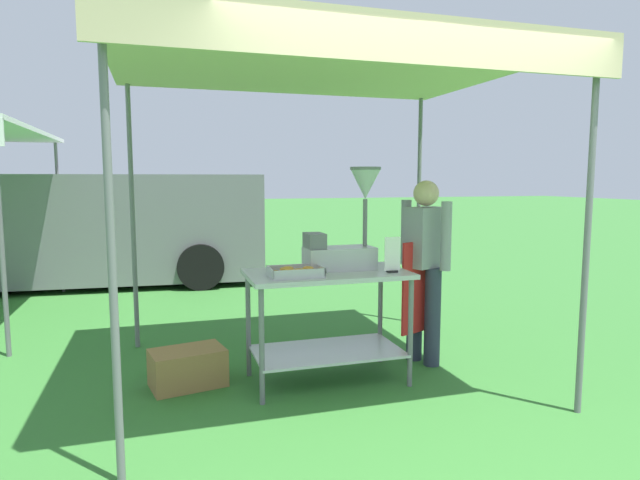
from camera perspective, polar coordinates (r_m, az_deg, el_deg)
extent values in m
plane|color=#33702D|center=(9.18, -7.06, -3.68)|extent=(70.00, 70.00, 0.00)
cylinder|color=slate|center=(2.91, -21.46, -1.30)|extent=(0.04, 0.04, 2.49)
cylinder|color=slate|center=(4.00, 26.75, 0.47)|extent=(0.04, 0.04, 2.49)
cylinder|color=slate|center=(5.33, -19.44, 2.13)|extent=(0.04, 0.04, 2.49)
cylinder|color=slate|center=(6.00, 10.52, 2.84)|extent=(0.04, 0.04, 2.49)
cube|color=#CCB78E|center=(4.38, 0.20, 18.34)|extent=(3.20, 2.64, 0.05)
cube|color=#CCB78E|center=(3.15, 7.68, 20.45)|extent=(3.20, 0.02, 0.24)
cube|color=#B7B7BC|center=(4.21, 0.79, -3.66)|extent=(1.27, 0.69, 0.04)
cube|color=#B7B7BC|center=(4.36, 0.78, -11.83)|extent=(1.17, 0.64, 0.02)
cylinder|color=slate|center=(3.90, -6.27, -11.30)|extent=(0.04, 0.04, 0.86)
cylinder|color=slate|center=(4.26, 9.67, -9.80)|extent=(0.04, 0.04, 0.86)
cylinder|color=slate|center=(4.46, -7.69, -9.03)|extent=(0.04, 0.04, 0.86)
cylinder|color=slate|center=(4.78, 6.48, -7.95)|extent=(0.04, 0.04, 0.86)
cube|color=#B7B7BC|center=(4.01, -2.64, -3.83)|extent=(0.40, 0.26, 0.01)
cube|color=#B7B7BC|center=(3.88, -2.18, -3.62)|extent=(0.40, 0.01, 0.06)
cube|color=#B7B7BC|center=(4.12, -3.07, -3.03)|extent=(0.40, 0.01, 0.06)
cube|color=#B7B7BC|center=(3.96, -5.36, -3.45)|extent=(0.01, 0.26, 0.06)
cube|color=#B7B7BC|center=(4.06, 0.01, -3.19)|extent=(0.01, 0.26, 0.06)
torus|color=gold|center=(3.93, -3.25, -3.74)|extent=(0.10, 0.10, 0.03)
torus|color=gold|center=(3.96, -4.23, -3.67)|extent=(0.12, 0.12, 0.03)
torus|color=gold|center=(3.95, -1.84, -3.67)|extent=(0.11, 0.11, 0.03)
torus|color=gold|center=(4.02, -3.22, -3.50)|extent=(0.11, 0.11, 0.03)
torus|color=gold|center=(4.00, -0.42, -3.55)|extent=(0.10, 0.10, 0.03)
torus|color=gold|center=(4.05, -1.79, -3.41)|extent=(0.10, 0.10, 0.03)
torus|color=gold|center=(4.03, -4.86, -3.50)|extent=(0.12, 0.12, 0.03)
torus|color=gold|center=(4.09, -0.86, -3.33)|extent=(0.10, 0.10, 0.03)
torus|color=gold|center=(3.97, -3.57, -3.25)|extent=(0.09, 0.09, 0.03)
torus|color=gold|center=(4.00, -3.74, -3.19)|extent=(0.11, 0.11, 0.03)
torus|color=gold|center=(3.92, -3.27, -3.39)|extent=(0.12, 0.12, 0.03)
torus|color=gold|center=(4.04, -3.44, -3.10)|extent=(0.12, 0.12, 0.03)
torus|color=gold|center=(4.03, -1.30, -3.10)|extent=(0.09, 0.09, 0.03)
torus|color=gold|center=(3.94, -2.23, -3.33)|extent=(0.11, 0.11, 0.03)
cube|color=#B7B7BC|center=(4.31, 2.10, -1.96)|extent=(0.56, 0.28, 0.18)
cube|color=slate|center=(4.23, -0.59, -0.07)|extent=(0.14, 0.22, 0.12)
cylinder|color=slate|center=(4.36, 4.85, 1.86)|extent=(0.04, 0.04, 0.39)
cone|color=#B7B7BC|center=(4.34, 4.89, 5.95)|extent=(0.24, 0.24, 0.23)
cylinder|color=slate|center=(4.34, 4.91, 7.66)|extent=(0.25, 0.25, 0.02)
cube|color=black|center=(4.21, 7.75, -3.36)|extent=(0.08, 0.05, 0.02)
cube|color=white|center=(4.19, 7.78, -1.47)|extent=(0.13, 0.01, 0.26)
cylinder|color=#2D3347|center=(4.76, 11.97, -8.08)|extent=(0.14, 0.14, 0.86)
cylinder|color=#2D3347|center=(4.89, 10.12, -7.67)|extent=(0.14, 0.14, 0.86)
cube|color=gray|center=(4.70, 11.21, 0.30)|extent=(0.40, 0.33, 0.52)
cube|color=red|center=(4.68, 10.16, -5.05)|extent=(0.30, 0.14, 0.80)
cylinder|color=gray|center=(4.56, 13.36, 0.40)|extent=(0.12, 0.12, 0.58)
cylinder|color=gray|center=(4.84, 9.20, 0.83)|extent=(0.12, 0.12, 0.58)
sphere|color=#DBB28E|center=(4.68, 11.32, 4.94)|extent=(0.22, 0.22, 0.22)
cube|color=olive|center=(4.42, -14.00, -13.14)|extent=(0.62, 0.46, 0.29)
cube|color=slate|center=(9.03, -22.70, 1.39)|extent=(5.14, 2.25, 1.60)
cylinder|color=black|center=(10.35, -30.20, -1.46)|extent=(0.70, 0.29, 0.68)
cylinder|color=black|center=(8.03, -12.67, -2.80)|extent=(0.70, 0.29, 0.68)
cylinder|color=black|center=(9.88, -12.72, -1.08)|extent=(0.70, 0.29, 0.68)
cylinder|color=slate|center=(5.56, -31.00, -0.10)|extent=(0.04, 0.04, 2.14)
cylinder|color=slate|center=(8.47, -26.15, 2.12)|extent=(0.04, 0.04, 2.14)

